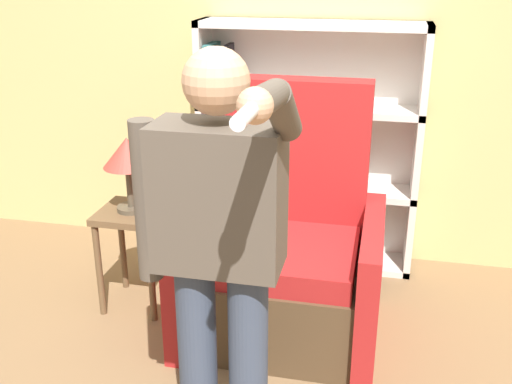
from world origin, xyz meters
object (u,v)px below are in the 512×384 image
Objects in this scene: person_standing at (219,241)px; bookcase at (290,150)px; side_table at (134,231)px; armchair at (284,258)px; table_lamp at (128,156)px.

bookcase is at bearing 90.78° from person_standing.
person_standing is 1.28m from side_table.
side_table is at bearing -133.83° from bookcase.
armchair is 0.81× the size of person_standing.
table_lamp is at bearing 129.12° from person_standing.
person_standing is 1.20m from table_lamp.
table_lamp is at bearing -133.83° from bookcase.
person_standing reaches higher than bookcase.
person_standing reaches higher than table_lamp.
bookcase reaches higher than armchair.
bookcase is at bearing 97.64° from armchair.
side_table is 1.42× the size of table_lamp.
bookcase is 1.07m from table_lamp.
side_table is (-0.84, 0.03, 0.05)m from armchair.
side_table is at bearing 129.12° from person_standing.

